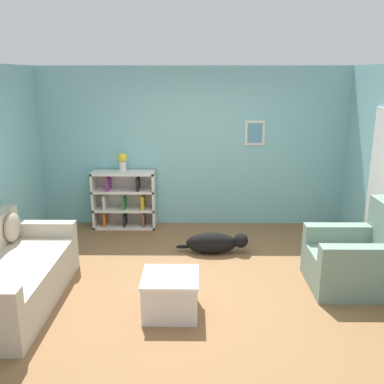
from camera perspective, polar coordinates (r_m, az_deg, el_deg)
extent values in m
plane|color=brown|center=(5.34, -0.04, -12.09)|extent=(14.00, 14.00, 0.00)
cube|color=#7AB7BC|center=(7.08, 0.14, 5.96)|extent=(5.60, 0.10, 2.60)
cube|color=silver|center=(7.05, 8.38, 7.80)|extent=(0.32, 0.02, 0.40)
cube|color=#568EAD|center=(7.04, 8.39, 7.79)|extent=(0.24, 0.01, 0.32)
cube|color=white|center=(6.13, 23.98, 0.46)|extent=(0.02, 0.84, 2.05)
cube|color=#B7AD99|center=(5.21, -22.64, -11.29)|extent=(0.91, 1.93, 0.46)
cube|color=#B7AD99|center=(5.84, -19.65, -4.63)|extent=(0.91, 0.16, 0.18)
ellipsoid|color=tan|center=(5.72, -22.85, -4.38)|extent=(0.14, 0.37, 0.37)
cube|color=silver|center=(7.22, -12.85, -1.00)|extent=(0.04, 0.36, 0.94)
cube|color=silver|center=(7.06, -5.06, -1.04)|extent=(0.04, 0.36, 0.94)
cube|color=silver|center=(7.28, -8.79, -0.64)|extent=(1.02, 0.02, 0.94)
cube|color=silver|center=(7.26, -8.85, -4.46)|extent=(1.02, 0.36, 0.04)
cube|color=silver|center=(7.17, -8.95, -2.23)|extent=(1.02, 0.36, 0.04)
cube|color=silver|center=(7.08, -9.05, 0.20)|extent=(1.02, 0.36, 0.04)
cube|color=silver|center=(7.01, -9.15, 2.54)|extent=(1.02, 0.36, 0.04)
cube|color=orange|center=(7.27, -11.43, -3.50)|extent=(0.03, 0.27, 0.25)
cube|color=silver|center=(7.18, -11.48, -1.22)|extent=(0.04, 0.27, 0.23)
cube|color=#7A2D84|center=(7.09, -11.07, 1.13)|extent=(0.04, 0.27, 0.21)
cube|color=black|center=(7.22, -8.90, -3.63)|extent=(0.03, 0.27, 0.23)
cube|color=#287A3D|center=(7.12, -8.97, -1.33)|extent=(0.03, 0.27, 0.20)
cube|color=black|center=(7.01, -7.22, 1.10)|extent=(0.04, 0.27, 0.20)
cube|color=brown|center=(7.17, -6.39, -3.60)|extent=(0.03, 0.27, 0.24)
cube|color=gold|center=(7.08, -6.54, -1.28)|extent=(0.05, 0.27, 0.22)
cube|color=gray|center=(5.52, 20.41, -9.64)|extent=(0.98, 0.87, 0.44)
cube|color=gray|center=(5.10, 22.05, -7.88)|extent=(0.98, 0.18, 0.22)
cube|color=gray|center=(5.70, 19.58, -5.18)|extent=(0.98, 0.18, 0.22)
cube|color=silver|center=(4.66, -2.87, -13.47)|extent=(0.57, 0.55, 0.43)
cube|color=white|center=(4.57, -2.91, -11.26)|extent=(0.59, 0.57, 0.03)
ellipsoid|color=black|center=(6.12, 2.62, -6.82)|extent=(0.72, 0.27, 0.30)
sphere|color=black|center=(6.13, 6.52, -6.43)|extent=(0.21, 0.21, 0.21)
ellipsoid|color=black|center=(6.18, -1.26, -7.32)|extent=(0.20, 0.05, 0.05)
cylinder|color=silver|center=(6.99, -9.21, 3.37)|extent=(0.11, 0.11, 0.17)
sphere|color=yellow|center=(6.96, -9.26, 4.57)|extent=(0.15, 0.15, 0.15)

